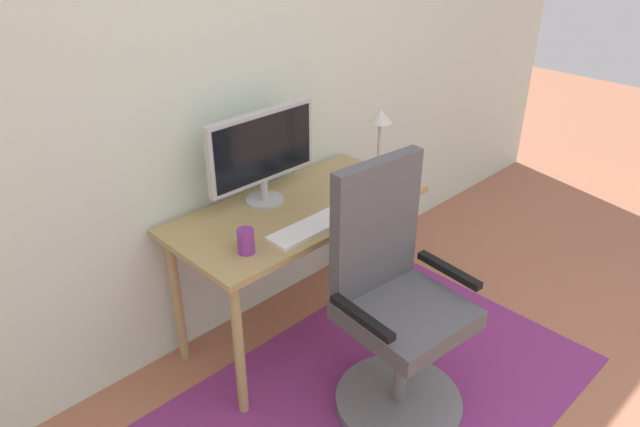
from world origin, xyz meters
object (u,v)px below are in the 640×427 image
at_px(coffee_cup, 246,241).
at_px(keyboard, 312,227).
at_px(monitor, 262,150).
at_px(computer_mouse, 351,202).
at_px(cell_phone, 358,173).
at_px(office_chair, 394,319).
at_px(desk, 298,223).
at_px(desk_lamp, 380,135).

bearing_deg(coffee_cup, keyboard, -8.32).
distance_m(monitor, computer_mouse, 0.48).
distance_m(coffee_cup, cell_phone, 0.91).
bearing_deg(keyboard, office_chair, -84.42).
bearing_deg(desk, monitor, 115.46).
relative_size(desk, keyboard, 2.85).
xyz_separation_m(cell_phone, desk_lamp, (-0.11, -0.23, 0.30)).
bearing_deg(coffee_cup, monitor, 41.00).
xyz_separation_m(keyboard, coffee_cup, (-0.32, 0.05, 0.04)).
xyz_separation_m(keyboard, desk_lamp, (0.45, 0.02, 0.30)).
bearing_deg(computer_mouse, desk_lamp, -5.20).
distance_m(monitor, keyboard, 0.43).
bearing_deg(cell_phone, desk, 177.07).
relative_size(computer_mouse, desk_lamp, 0.24).
height_order(desk, computer_mouse, computer_mouse).
bearing_deg(office_chair, monitor, 97.19).
distance_m(coffee_cup, office_chair, 0.69).
distance_m(desk, cell_phone, 0.48).
bearing_deg(cell_phone, office_chair, -136.14).
height_order(desk, cell_phone, cell_phone).
distance_m(computer_mouse, coffee_cup, 0.61).
bearing_deg(cell_phone, computer_mouse, -151.91).
relative_size(desk, desk_lamp, 2.86).
distance_m(keyboard, computer_mouse, 0.28).
bearing_deg(cell_phone, desk_lamp, -125.64).
height_order(keyboard, computer_mouse, computer_mouse).
xyz_separation_m(desk, monitor, (-0.07, 0.15, 0.35)).
relative_size(desk, monitor, 2.09).
xyz_separation_m(keyboard, office_chair, (0.04, -0.44, -0.28)).
xyz_separation_m(monitor, keyboard, (-0.02, -0.34, -0.25)).
xyz_separation_m(monitor, computer_mouse, (0.26, -0.31, -0.24)).
xyz_separation_m(monitor, cell_phone, (0.54, -0.10, -0.25)).
distance_m(keyboard, desk_lamp, 0.54).
xyz_separation_m(desk, cell_phone, (0.47, 0.05, 0.09)).
bearing_deg(monitor, desk_lamp, -37.28).
xyz_separation_m(cell_phone, office_chair, (-0.52, -0.69, -0.27)).
bearing_deg(office_chair, computer_mouse, 68.80).
bearing_deg(office_chair, desk, 91.13).
bearing_deg(desk, coffee_cup, -160.67).
bearing_deg(coffee_cup, desk, 19.33).
distance_m(monitor, cell_phone, 0.61).
relative_size(keyboard, computer_mouse, 4.13).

